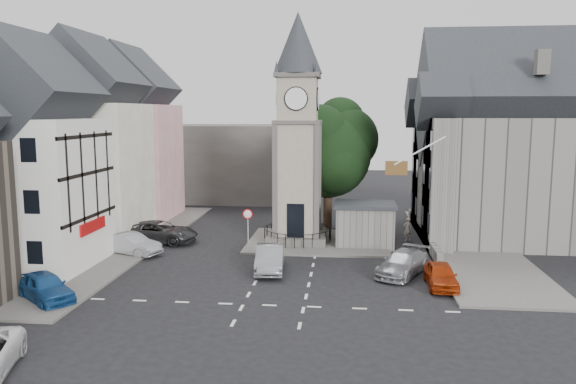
# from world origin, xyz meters

# --- Properties ---
(ground) EXTENTS (120.00, 120.00, 0.00)m
(ground) POSITION_xyz_m (0.00, 0.00, 0.00)
(ground) COLOR black
(ground) RESTS_ON ground
(pavement_west) EXTENTS (6.00, 30.00, 0.14)m
(pavement_west) POSITION_xyz_m (-12.50, 6.00, 0.07)
(pavement_west) COLOR #595651
(pavement_west) RESTS_ON ground
(pavement_east) EXTENTS (6.00, 26.00, 0.14)m
(pavement_east) POSITION_xyz_m (12.00, 8.00, 0.07)
(pavement_east) COLOR #595651
(pavement_east) RESTS_ON ground
(central_island) EXTENTS (10.00, 8.00, 0.16)m
(central_island) POSITION_xyz_m (1.50, 8.00, 0.08)
(central_island) COLOR #595651
(central_island) RESTS_ON ground
(road_markings) EXTENTS (20.00, 8.00, 0.01)m
(road_markings) POSITION_xyz_m (0.00, -5.50, 0.01)
(road_markings) COLOR silver
(road_markings) RESTS_ON ground
(clock_tower) EXTENTS (4.86, 4.86, 16.25)m
(clock_tower) POSITION_xyz_m (0.00, 7.99, 8.12)
(clock_tower) COLOR #4C4944
(clock_tower) RESTS_ON ground
(stone_shelter) EXTENTS (4.30, 3.30, 3.08)m
(stone_shelter) POSITION_xyz_m (4.80, 7.50, 1.55)
(stone_shelter) COLOR #66625E
(stone_shelter) RESTS_ON ground
(town_tree) EXTENTS (7.20, 7.20, 10.80)m
(town_tree) POSITION_xyz_m (2.00, 13.00, 6.97)
(town_tree) COLOR black
(town_tree) RESTS_ON ground
(warning_sign_post) EXTENTS (0.70, 0.19, 2.85)m
(warning_sign_post) POSITION_xyz_m (-3.20, 5.43, 2.03)
(warning_sign_post) COLOR black
(warning_sign_post) RESTS_ON ground
(terrace_pink) EXTENTS (8.10, 7.60, 12.80)m
(terrace_pink) POSITION_xyz_m (-15.50, 16.00, 6.58)
(terrace_pink) COLOR #BD8289
(terrace_pink) RESTS_ON ground
(terrace_cream) EXTENTS (8.10, 7.60, 12.80)m
(terrace_cream) POSITION_xyz_m (-15.50, 8.00, 6.58)
(terrace_cream) COLOR beige
(terrace_cream) RESTS_ON ground
(terrace_tudor) EXTENTS (8.10, 7.60, 12.00)m
(terrace_tudor) POSITION_xyz_m (-15.50, 0.00, 6.19)
(terrace_tudor) COLOR silver
(terrace_tudor) RESTS_ON ground
(backdrop_west) EXTENTS (20.00, 10.00, 8.00)m
(backdrop_west) POSITION_xyz_m (-12.00, 28.00, 4.00)
(backdrop_west) COLOR #4C4944
(backdrop_west) RESTS_ON ground
(east_building) EXTENTS (14.40, 11.40, 12.60)m
(east_building) POSITION_xyz_m (15.59, 11.00, 6.26)
(east_building) COLOR #66625E
(east_building) RESTS_ON ground
(east_boundary_wall) EXTENTS (0.40, 16.00, 0.90)m
(east_boundary_wall) POSITION_xyz_m (9.20, 10.00, 0.45)
(east_boundary_wall) COLOR #66625E
(east_boundary_wall) RESTS_ON ground
(flagpole) EXTENTS (3.68, 0.10, 2.74)m
(flagpole) POSITION_xyz_m (8.00, 4.00, 7.00)
(flagpole) COLOR white
(flagpole) RESTS_ON ground
(car_west_blue) EXTENTS (4.39, 4.01, 1.45)m
(car_west_blue) POSITION_xyz_m (-11.50, -6.00, 0.73)
(car_west_blue) COLOR navy
(car_west_blue) RESTS_ON ground
(car_west_silver) EXTENTS (4.59, 2.95, 1.43)m
(car_west_silver) POSITION_xyz_m (-10.72, 3.34, 0.71)
(car_west_silver) COLOR #919298
(car_west_silver) RESTS_ON ground
(car_west_grey) EXTENTS (5.85, 3.17, 1.56)m
(car_west_grey) POSITION_xyz_m (-10.00, 6.92, 0.78)
(car_west_grey) COLOR #28292B
(car_west_grey) RESTS_ON ground
(car_island_silver) EXTENTS (2.02, 4.73, 1.52)m
(car_island_silver) POSITION_xyz_m (-1.00, 0.50, 0.76)
(car_island_silver) COLOR gray
(car_island_silver) RESTS_ON ground
(car_island_east) EXTENTS (3.87, 5.13, 1.38)m
(car_island_east) POSITION_xyz_m (6.82, 0.50, 0.69)
(car_island_east) COLOR gray
(car_island_east) RESTS_ON ground
(car_east_red) EXTENTS (1.57, 3.86, 1.31)m
(car_east_red) POSITION_xyz_m (8.64, -1.62, 0.66)
(car_east_red) COLOR #9D2A08
(car_east_red) RESTS_ON ground
(pedestrian) EXTENTS (0.74, 0.61, 1.75)m
(pedestrian) POSITION_xyz_m (8.00, 9.29, 0.87)
(pedestrian) COLOR beige
(pedestrian) RESTS_ON ground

